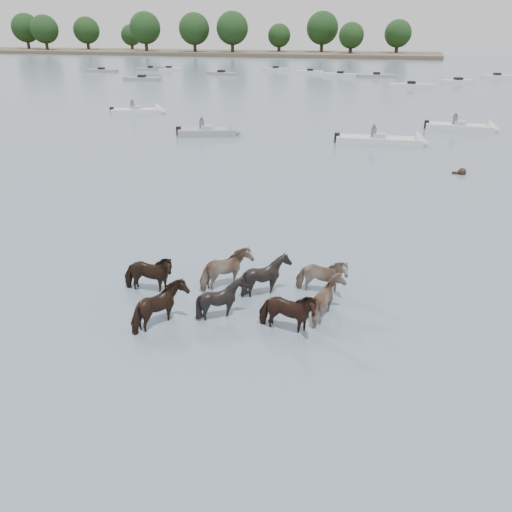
% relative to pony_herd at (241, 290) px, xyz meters
% --- Properties ---
extents(ground, '(400.00, 400.00, 0.00)m').
position_rel_pony_herd_xyz_m(ground, '(-2.13, -1.06, -0.48)').
color(ground, slate).
rests_on(ground, ground).
extents(shoreline, '(160.00, 30.00, 1.00)m').
position_rel_pony_herd_xyz_m(shoreline, '(-72.13, 148.94, 0.02)').
color(shoreline, '#4C4233').
rests_on(shoreline, ground).
extents(pony_herd, '(6.84, 4.16, 1.36)m').
position_rel_pony_herd_xyz_m(pony_herd, '(0.00, 0.00, 0.00)').
color(pony_herd, black).
rests_on(pony_herd, ground).
extents(swimming_pony, '(0.72, 0.44, 0.44)m').
position_rel_pony_herd_xyz_m(swimming_pony, '(6.56, 17.11, -0.38)').
color(swimming_pony, black).
rests_on(swimming_pony, ground).
extents(motorboat_a, '(4.83, 3.07, 1.92)m').
position_rel_pony_herd_xyz_m(motorboat_a, '(-9.88, 23.66, -0.25)').
color(motorboat_a, gray).
rests_on(motorboat_a, ground).
extents(motorboat_b, '(6.29, 2.08, 1.92)m').
position_rel_pony_herd_xyz_m(motorboat_b, '(2.47, 23.91, -0.26)').
color(motorboat_b, silver).
rests_on(motorboat_b, ground).
extents(motorboat_c, '(5.51, 1.85, 1.92)m').
position_rel_pony_herd_xyz_m(motorboat_c, '(7.83, 30.87, -0.25)').
color(motorboat_c, silver).
rests_on(motorboat_c, ground).
extents(motorboat_f, '(5.13, 3.25, 1.92)m').
position_rel_pony_herd_xyz_m(motorboat_f, '(-19.90, 31.43, -0.25)').
color(motorboat_f, silver).
rests_on(motorboat_f, ground).
extents(distant_flotilla, '(104.88, 27.55, 0.93)m').
position_rel_pony_herd_xyz_m(distant_flotilla, '(-3.74, 75.04, -0.22)').
color(distant_flotilla, gray).
rests_on(distant_flotilla, ground).
extents(treeline, '(143.79, 21.45, 12.38)m').
position_rel_pony_herd_xyz_m(treeline, '(-75.12, 147.72, 6.49)').
color(treeline, '#382619').
rests_on(treeline, ground).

